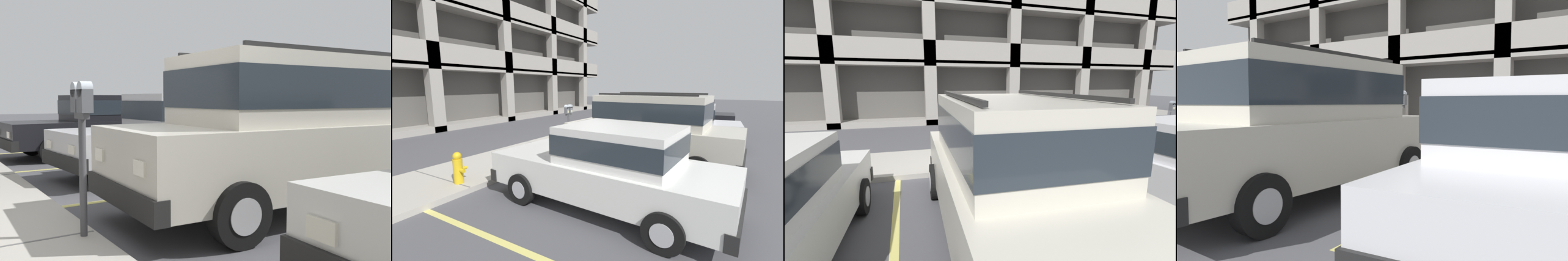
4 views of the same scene
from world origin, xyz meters
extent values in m
cube|color=#4C4C51|center=(0.00, 0.00, -0.05)|extent=(80.00, 80.00, 0.10)
cube|color=#DBD16B|center=(-1.64, -1.40, 0.00)|extent=(0.12, 4.80, 0.01)
cube|color=#DBD16B|center=(1.64, -1.40, 0.00)|extent=(0.12, 4.80, 0.01)
cube|color=#DBD16B|center=(4.92, -1.40, 0.00)|extent=(0.12, 4.80, 0.01)
cube|color=#DBD16B|center=(8.19, -1.40, 0.00)|extent=(0.12, 4.80, 0.01)
cube|color=beige|center=(-0.07, -2.41, 0.73)|extent=(2.02, 4.77, 0.80)
cube|color=beige|center=(-0.08, -2.46, 1.55)|extent=(1.73, 2.98, 0.84)
cube|color=#232B33|center=(-0.08, -2.46, 1.57)|extent=(1.76, 3.00, 0.46)
cube|color=black|center=(0.02, -0.10, 0.45)|extent=(1.88, 0.23, 0.24)
cube|color=silver|center=(0.59, -0.08, 0.81)|extent=(0.24, 0.04, 0.14)
cube|color=silver|center=(-0.55, -0.03, 0.81)|extent=(0.24, 0.04, 0.14)
cylinder|color=black|center=(0.88, -0.99, 0.33)|extent=(0.23, 0.67, 0.66)
cylinder|color=#B2B2B7|center=(0.88, -0.99, 0.33)|extent=(0.23, 0.37, 0.36)
cylinder|color=black|center=(-0.92, -0.92, 0.33)|extent=(0.23, 0.67, 0.66)
cylinder|color=#B2B2B7|center=(-0.92, -0.92, 0.33)|extent=(0.23, 0.37, 0.36)
cylinder|color=black|center=(0.77, -3.90, 0.33)|extent=(0.23, 0.67, 0.66)
cylinder|color=#B2B2B7|center=(0.77, -3.90, 0.33)|extent=(0.23, 0.37, 0.36)
cube|color=black|center=(0.61, -2.49, 2.01)|extent=(0.15, 2.62, 0.05)
cube|color=black|center=(-0.76, -2.44, 2.01)|extent=(0.15, 2.62, 0.05)
cube|color=silver|center=(-2.42, -0.34, 0.66)|extent=(0.24, 0.04, 0.14)
cylinder|color=black|center=(-2.17, -1.20, 0.30)|extent=(0.20, 0.61, 0.60)
cylinder|color=#B2B2B7|center=(-2.17, -1.20, 0.30)|extent=(0.20, 0.34, 0.33)
cube|color=silver|center=(3.20, -2.52, 0.60)|extent=(1.98, 4.50, 0.60)
cube|color=silver|center=(3.22, -2.82, 1.22)|extent=(1.62, 2.07, 0.64)
cube|color=#232B33|center=(3.22, -2.82, 1.24)|extent=(1.65, 2.10, 0.35)
cube|color=black|center=(3.06, -0.36, 0.42)|extent=(1.74, 0.27, 0.24)
cube|color=black|center=(3.34, -4.67, 0.42)|extent=(1.74, 0.27, 0.24)
cube|color=silver|center=(3.58, -0.28, 0.66)|extent=(0.24, 0.05, 0.14)
cube|color=silver|center=(2.53, -0.35, 0.66)|extent=(0.24, 0.05, 0.14)
cylinder|color=black|center=(3.94, -1.10, 0.30)|extent=(0.20, 0.61, 0.60)
cylinder|color=#B2B2B7|center=(3.94, -1.10, 0.30)|extent=(0.20, 0.34, 0.33)
cylinder|color=black|center=(2.28, -1.21, 0.30)|extent=(0.20, 0.61, 0.60)
cylinder|color=#B2B2B7|center=(2.28, -1.21, 0.30)|extent=(0.20, 0.34, 0.33)
cylinder|color=black|center=(4.12, -3.83, 0.30)|extent=(0.20, 0.61, 0.60)
cylinder|color=#B2B2B7|center=(4.12, -3.83, 0.30)|extent=(0.20, 0.34, 0.33)
cylinder|color=black|center=(2.46, -3.93, 0.30)|extent=(0.20, 0.61, 0.60)
cylinder|color=#B2B2B7|center=(2.46, -3.93, 0.30)|extent=(0.20, 0.34, 0.33)
cube|color=black|center=(6.65, -2.22, 0.60)|extent=(1.89, 4.47, 0.60)
cube|color=black|center=(6.66, -2.52, 1.22)|extent=(1.58, 2.04, 0.64)
cube|color=#232B33|center=(6.66, -2.52, 1.24)|extent=(1.61, 2.07, 0.35)
cube|color=black|center=(6.55, -0.06, 0.42)|extent=(1.74, 0.24, 0.24)
cube|color=black|center=(6.74, -4.37, 0.42)|extent=(1.74, 0.24, 0.24)
cube|color=silver|center=(6.02, -0.03, 0.66)|extent=(0.24, 0.04, 0.14)
cylinder|color=black|center=(7.42, -0.82, 0.30)|extent=(0.19, 0.61, 0.60)
cylinder|color=#B2B2B7|center=(7.42, -0.82, 0.30)|extent=(0.19, 0.34, 0.33)
cylinder|color=black|center=(5.75, -0.89, 0.30)|extent=(0.19, 0.61, 0.60)
cylinder|color=#B2B2B7|center=(5.75, -0.89, 0.30)|extent=(0.19, 0.34, 0.33)
cylinder|color=black|center=(7.54, -3.54, 0.30)|extent=(0.19, 0.61, 0.60)
cylinder|color=#B2B2B7|center=(7.54, -3.54, 0.30)|extent=(0.19, 0.34, 0.33)
cylinder|color=black|center=(5.88, -3.62, 0.30)|extent=(0.19, 0.61, 0.60)
cylinder|color=#B2B2B7|center=(5.88, -3.62, 0.30)|extent=(0.19, 0.34, 0.33)
cylinder|color=#47474C|center=(-0.09, 0.35, 0.69)|extent=(0.07, 0.07, 1.14)
cube|color=#47474C|center=(-0.09, 0.35, 1.29)|extent=(0.28, 0.06, 0.06)
cube|color=#515459|center=(-0.19, 0.35, 1.43)|extent=(0.15, 0.11, 0.22)
cylinder|color=#9EA8B2|center=(-0.19, 0.35, 1.54)|extent=(0.15, 0.11, 0.15)
cube|color=#B7B293|center=(-0.19, 0.29, 1.39)|extent=(0.08, 0.01, 0.08)
cube|color=#515459|center=(0.01, 0.35, 1.43)|extent=(0.15, 0.11, 0.22)
cylinder|color=#9EA8B2|center=(0.01, 0.35, 1.54)|extent=(0.15, 0.11, 0.15)
cube|color=#B7B293|center=(0.01, 0.29, 1.39)|extent=(0.08, 0.01, 0.08)
camera|label=1|loc=(-4.16, 1.70, 1.45)|focal=40.00mm
camera|label=2|loc=(-7.27, -4.55, 2.24)|focal=24.00mm
camera|label=3|loc=(-1.42, -5.68, 2.17)|focal=24.00mm
camera|label=4|loc=(3.82, -6.43, 1.36)|focal=35.00mm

